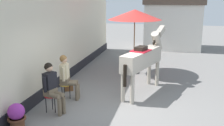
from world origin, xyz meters
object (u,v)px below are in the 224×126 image
object	(u,v)px
seated_visitor_far	(67,75)
saddled_horse_center	(144,58)
cafe_parasol	(135,15)
satchel_bag	(69,88)
flower_planter_near	(17,116)
seated_visitor_near	(52,85)

from	to	relation	value
seated_visitor_far	saddled_horse_center	xyz separation A→B (m)	(2.19, 1.16, 0.38)
cafe_parasol	satchel_bag	bearing A→B (deg)	-124.81
seated_visitor_far	cafe_parasol	distance (m)	3.99
seated_visitor_far	flower_planter_near	bearing A→B (deg)	-102.78
cafe_parasol	satchel_bag	size ratio (longest dim) A/B	9.21
seated_visitor_near	satchel_bag	distance (m)	1.83
seated_visitor_far	saddled_horse_center	world-z (taller)	saddled_horse_center
seated_visitor_far	seated_visitor_near	bearing A→B (deg)	-91.49
seated_visitor_near	seated_visitor_far	world-z (taller)	same
seated_visitor_far	satchel_bag	distance (m)	1.00
seated_visitor_far	satchel_bag	size ratio (longest dim) A/B	4.96
saddled_horse_center	satchel_bag	distance (m)	2.69
cafe_parasol	satchel_bag	xyz separation A→B (m)	(-1.81, -2.60, -2.26)
seated_visitor_far	saddled_horse_center	size ratio (longest dim) A/B	0.48
flower_planter_near	cafe_parasol	world-z (taller)	cafe_parasol
satchel_bag	seated_visitor_far	bearing A→B (deg)	81.79
saddled_horse_center	flower_planter_near	size ratio (longest dim) A/B	4.51
flower_planter_near	cafe_parasol	size ratio (longest dim) A/B	0.25
flower_planter_near	satchel_bag	distance (m)	2.76
seated_visitor_far	satchel_bag	bearing A→B (deg)	108.64
seated_visitor_near	flower_planter_near	size ratio (longest dim) A/B	2.17
seated_visitor_near	cafe_parasol	distance (m)	4.85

